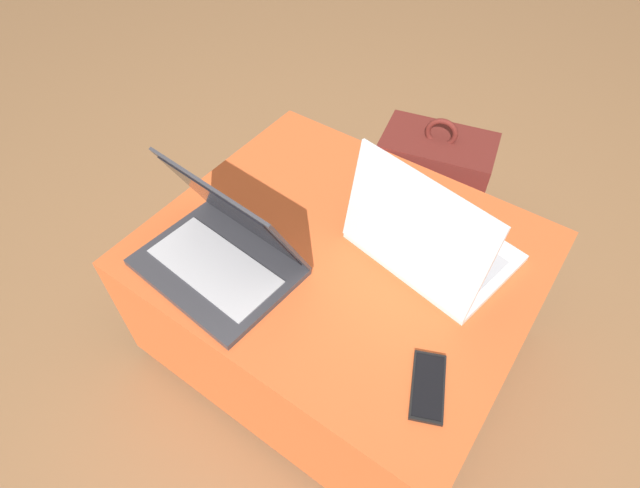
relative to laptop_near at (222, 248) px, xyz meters
name	(u,v)px	position (x,y,z in m)	size (l,w,h in m)	color
ground_plane	(337,340)	(0.20, 0.20, -0.49)	(14.00, 14.00, 0.00)	olive
ottoman	(339,299)	(0.20, 0.20, -0.27)	(0.90, 0.76, 0.43)	maroon
laptop_near	(222,248)	(0.00, 0.00, 0.00)	(0.37, 0.29, 0.25)	#333338
laptop_far	(428,241)	(0.37, 0.29, 0.00)	(0.39, 0.32, 0.27)	silver
cell_phone	(428,386)	(0.53, 0.00, -0.05)	(0.11, 0.16, 0.01)	black
backpack	(428,194)	(0.20, 0.72, -0.27)	(0.37, 0.32, 0.51)	#5B1E19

